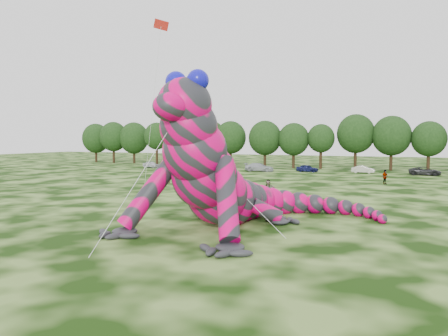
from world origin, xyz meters
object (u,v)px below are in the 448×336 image
tree_6 (231,144)px  spectator_0 (168,176)px  tree_8 (294,146)px  tree_10 (356,142)px  tree_4 (184,144)px  tree_9 (321,146)px  tree_12 (429,146)px  inflatable_gecko (228,152)px  tree_3 (157,143)px  tree_1 (114,142)px  flying_kite (160,39)px  spectator_1 (216,177)px  car_2 (212,166)px  tree_0 (96,143)px  car_3 (259,167)px  spectator_5 (268,188)px  tree_7 (265,144)px  car_4 (307,168)px  spectator_3 (385,177)px  tree_5 (210,143)px  tree_2 (134,143)px  car_5 (363,169)px  car_6 (425,171)px  tree_11 (391,143)px  car_0 (151,164)px  car_1 (189,165)px

tree_6 → spectator_0: 34.56m
tree_8 → tree_10: tree_10 is taller
tree_4 → tree_9: size_ratio=1.04×
tree_12 → tree_8: bearing=-178.2°
inflatable_gecko → tree_3: bearing=133.9°
tree_1 → inflatable_gecko: bearing=-47.1°
flying_kite → tree_8: size_ratio=2.01×
tree_10 → spectator_1: size_ratio=6.19×
flying_kite → car_2: size_ratio=3.75×
tree_0 → tree_9: (55.62, -1.89, -0.42)m
car_3 → spectator_5: 32.92m
tree_4 → flying_kite: bearing=-64.2°
tree_7 → tree_9: bearing=2.8°
tree_1 → spectator_5: tree_1 is taller
spectator_1 → car_4: bearing=157.2°
tree_1 → car_4: size_ratio=2.55×
tree_3 → spectator_3: tree_3 is taller
tree_8 → car_4: 10.49m
tree_5 → flying_kite: bearing=-70.6°
inflatable_gecko → tree_6: (-22.79, 56.37, -0.30)m
tree_3 → tree_12: (55.73, 0.67, -0.23)m
tree_2 → spectator_1: 50.54m
tree_4 → tree_5: tree_5 is taller
car_4 → car_5: (9.26, 1.32, -0.03)m
tree_4 → tree_3: bearing=-164.9°
tree_4 → car_6: (48.90, -9.72, -3.85)m
tree_8 → spectator_0: tree_8 is taller
tree_6 → car_3: bearing=-46.7°
tree_12 → spectator_5: tree_12 is taller
tree_11 → car_6: tree_11 is taller
tree_11 → spectator_5: (-10.29, -42.84, -4.17)m
tree_9 → spectator_0: 37.45m
tree_5 → car_6: size_ratio=2.01×
inflatable_gecko → tree_6: bearing=120.1°
tree_5 → car_5: size_ratio=2.60×
inflatable_gecko → tree_0: bearing=143.5°
tree_0 → tree_5: size_ratio=0.97×
tree_10 → flying_kite: bearing=-105.6°
car_0 → car_1: (8.52, -0.05, 0.04)m
inflatable_gecko → tree_12: size_ratio=2.25×
car_0 → spectator_1: size_ratio=2.20×
tree_1 → car_1: bearing=-22.8°
tree_6 → car_5: bearing=-14.3°
tree_3 → tree_12: 55.73m
flying_kite → car_5: 45.25m
car_6 → tree_9: bearing=63.6°
tree_8 → spectator_1: bearing=-93.7°
spectator_0 → tree_6: bearing=-118.3°
tree_2 → tree_1: bearing=-172.4°
tree_7 → tree_2: bearing=176.6°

